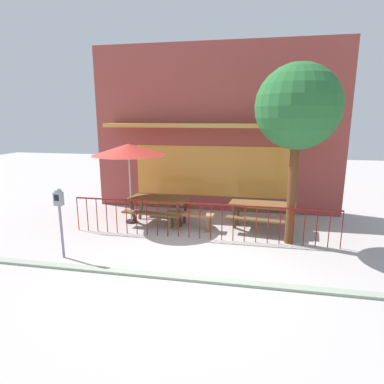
% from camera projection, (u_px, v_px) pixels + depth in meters
% --- Properties ---
extents(ground, '(40.00, 40.00, 0.00)m').
position_uv_depth(ground, '(185.00, 270.00, 6.88)').
color(ground, '#AAA3A1').
extents(pub_storefront, '(8.31, 1.36, 5.47)m').
position_uv_depth(pub_storefront, '(215.00, 130.00, 10.93)').
color(pub_storefront, '#4E3426').
rests_on(pub_storefront, ground).
extents(patio_fence_front, '(7.00, 0.04, 0.97)m').
position_uv_depth(patio_fence_front, '(200.00, 214.00, 8.51)').
color(patio_fence_front, maroon).
rests_on(patio_fence_front, ground).
extents(picnic_table_left, '(1.94, 1.56, 0.79)m').
position_uv_depth(picnic_table_left, '(159.00, 203.00, 9.82)').
color(picnic_table_left, brown).
rests_on(picnic_table_left, ground).
extents(picnic_table_right, '(1.98, 1.61, 0.79)m').
position_uv_depth(picnic_table_right, '(262.00, 209.00, 9.24)').
color(picnic_table_right, brown).
rests_on(picnic_table_right, ground).
extents(patio_umbrella, '(2.14, 2.14, 2.38)m').
position_uv_depth(patio_umbrella, '(129.00, 150.00, 9.51)').
color(patio_umbrella, black).
rests_on(patio_umbrella, ground).
extents(patio_bench, '(1.41, 0.39, 0.48)m').
position_uv_depth(patio_bench, '(189.00, 217.00, 9.29)').
color(patio_bench, '#A66B47').
rests_on(patio_bench, ground).
extents(parking_meter_near, '(0.18, 0.17, 1.62)m').
position_uv_depth(parking_meter_near, '(59.00, 205.00, 7.21)').
color(parking_meter_near, slate).
rests_on(parking_meter_near, ground).
extents(street_tree, '(2.00, 2.00, 4.37)m').
position_uv_depth(street_tree, '(298.00, 108.00, 7.63)').
color(street_tree, '#593119').
rests_on(street_tree, ground).
extents(curb_edge, '(11.63, 0.20, 0.11)m').
position_uv_depth(curb_edge, '(181.00, 279.00, 6.50)').
color(curb_edge, gray).
rests_on(curb_edge, ground).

